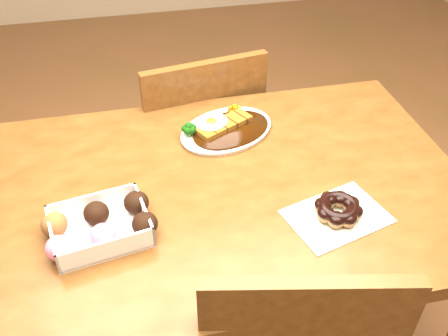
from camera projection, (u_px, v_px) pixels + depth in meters
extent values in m
cube|color=#4A2C0E|center=(225.00, 190.00, 1.24)|extent=(1.20, 0.80, 0.04)
cylinder|color=#4A2C0E|center=(43.00, 231.00, 1.65)|extent=(0.06, 0.06, 0.71)
cylinder|color=#4A2C0E|center=(348.00, 185.00, 1.82)|extent=(0.06, 0.06, 0.71)
cube|color=#4A2C0E|center=(191.00, 146.00, 1.88)|extent=(0.48, 0.48, 0.04)
cylinder|color=#4A2C0E|center=(217.00, 157.00, 2.20)|extent=(0.04, 0.04, 0.41)
cylinder|color=#4A2C0E|center=(142.00, 175.00, 2.10)|extent=(0.04, 0.04, 0.41)
cylinder|color=#4A2C0E|center=(248.00, 207.00, 1.95)|extent=(0.04, 0.04, 0.41)
cylinder|color=#4A2C0E|center=(165.00, 230.00, 1.86)|extent=(0.04, 0.04, 0.41)
cube|color=#4A2C0E|center=(207.00, 119.00, 1.60)|extent=(0.40, 0.10, 0.40)
ellipsoid|color=white|center=(227.00, 131.00, 1.40)|extent=(0.33, 0.29, 0.01)
ellipsoid|color=black|center=(231.00, 130.00, 1.38)|extent=(0.28, 0.24, 0.01)
cube|color=#6B380C|center=(224.00, 125.00, 1.39)|extent=(0.17, 0.13, 0.02)
ellipsoid|color=white|center=(212.00, 122.00, 1.38)|extent=(0.12, 0.11, 0.01)
ellipsoid|color=#FFB214|center=(211.00, 122.00, 1.38)|extent=(0.03, 0.03, 0.02)
cube|color=white|center=(100.00, 226.00, 1.08)|extent=(0.23, 0.19, 0.05)
ellipsoid|color=pink|center=(59.00, 248.00, 1.02)|extent=(0.06, 0.06, 0.05)
ellipsoid|color=pink|center=(103.00, 236.00, 1.05)|extent=(0.06, 0.06, 0.05)
ellipsoid|color=black|center=(145.00, 224.00, 1.08)|extent=(0.06, 0.06, 0.05)
ellipsoid|color=brown|center=(54.00, 224.00, 1.08)|extent=(0.06, 0.06, 0.05)
ellipsoid|color=black|center=(96.00, 213.00, 1.10)|extent=(0.06, 0.06, 0.05)
ellipsoid|color=black|center=(136.00, 203.00, 1.13)|extent=(0.06, 0.06, 0.05)
cube|color=silver|center=(337.00, 216.00, 1.14)|extent=(0.26, 0.21, 0.00)
torus|color=olive|center=(338.00, 210.00, 1.13)|extent=(0.13, 0.13, 0.04)
torus|color=black|center=(339.00, 207.00, 1.12)|extent=(0.12, 0.12, 0.02)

